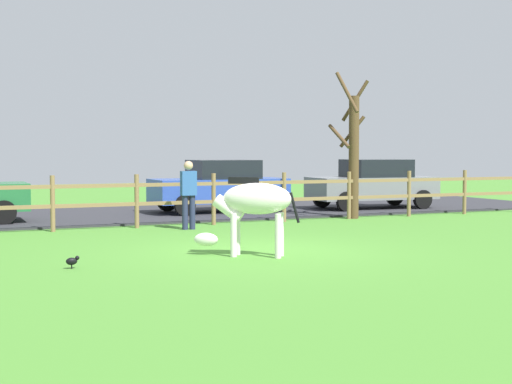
# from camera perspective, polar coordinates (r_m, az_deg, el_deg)

# --- Properties ---
(ground_plane) EXTENTS (60.00, 60.00, 0.00)m
(ground_plane) POSITION_cam_1_polar(r_m,az_deg,el_deg) (13.91, 0.23, -4.57)
(ground_plane) COLOR #47842D
(parking_asphalt) EXTENTS (28.00, 7.40, 0.05)m
(parking_asphalt) POSITION_cam_1_polar(r_m,az_deg,el_deg) (22.66, -9.46, -1.56)
(parking_asphalt) COLOR #2D2D33
(parking_asphalt) RESTS_ON ground_plane
(paddock_fence) EXTENTS (22.08, 0.11, 1.31)m
(paddock_fence) POSITION_cam_1_polar(r_m,az_deg,el_deg) (18.49, -6.18, -0.35)
(paddock_fence) COLOR olive
(paddock_fence) RESTS_ON ground_plane
(bare_tree) EXTENTS (1.09, 1.07, 4.06)m
(bare_tree) POSITION_cam_1_polar(r_m,az_deg,el_deg) (20.71, 7.48, 3.15)
(bare_tree) COLOR #513A23
(bare_tree) RESTS_ON ground_plane
(zebra) EXTENTS (1.65, 1.32, 1.41)m
(zebra) POSITION_cam_1_polar(r_m,az_deg,el_deg) (13.13, -0.26, -0.97)
(zebra) COLOR white
(zebra) RESTS_ON ground_plane
(crow_on_grass) EXTENTS (0.21, 0.10, 0.20)m
(crow_on_grass) POSITION_cam_1_polar(r_m,az_deg,el_deg) (12.18, -13.97, -5.17)
(crow_on_grass) COLOR black
(crow_on_grass) RESTS_ON ground_plane
(parked_car_grey) EXTENTS (4.10, 2.09, 1.56)m
(parked_car_grey) POSITION_cam_1_polar(r_m,az_deg,el_deg) (23.95, 8.99, 0.66)
(parked_car_grey) COLOR slate
(parked_car_grey) RESTS_ON parking_asphalt
(parked_car_blue) EXTENTS (4.00, 1.89, 1.56)m
(parked_car_blue) POSITION_cam_1_polar(r_m,az_deg,el_deg) (22.21, -2.81, 0.50)
(parked_car_blue) COLOR #2D4CAD
(parked_car_blue) RESTS_ON parking_asphalt
(visitor_near_fence) EXTENTS (0.37, 0.24, 1.64)m
(visitor_near_fence) POSITION_cam_1_polar(r_m,az_deg,el_deg) (17.72, -5.22, 0.03)
(visitor_near_fence) COLOR #232847
(visitor_near_fence) RESTS_ON ground_plane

